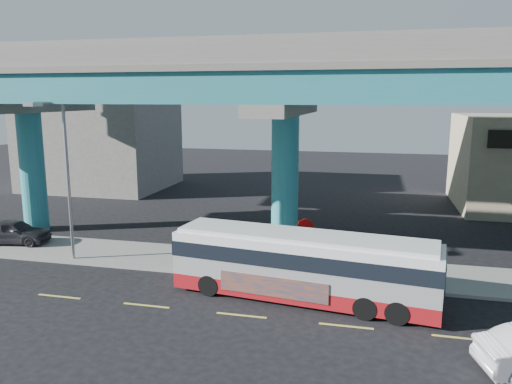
% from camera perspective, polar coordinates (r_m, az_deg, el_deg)
% --- Properties ---
extents(ground, '(120.00, 120.00, 0.00)m').
position_cam_1_polar(ground, '(20.15, -1.44, -13.57)').
color(ground, black).
rests_on(ground, ground).
extents(sidewalk, '(70.00, 4.00, 0.15)m').
position_cam_1_polar(sidewalk, '(25.11, 1.81, -8.38)').
color(sidewalk, gray).
rests_on(sidewalk, ground).
extents(lane_markings, '(58.00, 0.12, 0.01)m').
position_cam_1_polar(lane_markings, '(19.89, -1.67, -13.90)').
color(lane_markings, '#D8C64C').
rests_on(lane_markings, ground).
extents(viaduct, '(52.00, 12.40, 11.70)m').
position_cam_1_polar(viaduct, '(27.27, 3.49, 12.50)').
color(viaduct, '#207B78').
rests_on(viaduct, ground).
extents(building_concrete, '(12.00, 10.00, 9.00)m').
position_cam_1_polar(building_concrete, '(48.67, -17.27, 5.80)').
color(building_concrete, gray).
rests_on(building_concrete, ground).
extents(transit_bus, '(11.22, 3.80, 2.83)m').
position_cam_1_polar(transit_bus, '(20.88, 5.43, -8.16)').
color(transit_bus, maroon).
rests_on(transit_bus, ground).
extents(parked_car, '(2.87, 4.54, 1.38)m').
position_cam_1_polar(parked_car, '(31.46, -25.98, -4.08)').
color(parked_car, '#2A2A2F').
rests_on(parked_car, sidewalk).
extents(street_lamp, '(0.50, 2.63, 8.13)m').
position_cam_1_polar(street_lamp, '(26.02, -21.54, 3.61)').
color(street_lamp, gray).
rests_on(street_lamp, sidewalk).
extents(stop_sign, '(0.76, 0.38, 2.75)m').
position_cam_1_polar(stop_sign, '(22.95, 5.60, -4.84)').
color(stop_sign, gray).
rests_on(stop_sign, sidewalk).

